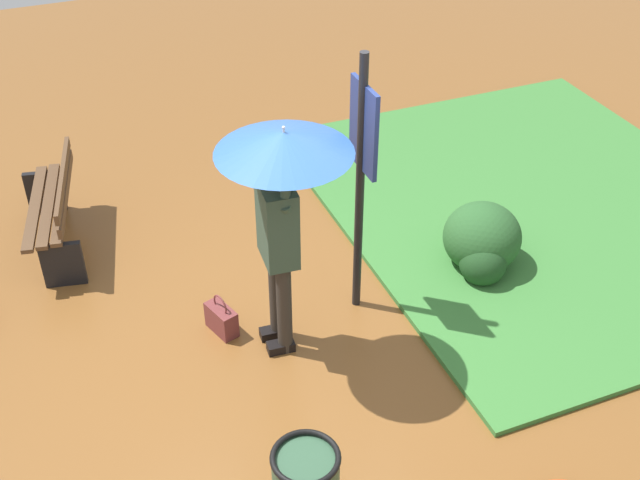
{
  "coord_description": "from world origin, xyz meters",
  "views": [
    {
      "loc": [
        4.44,
        -1.53,
        4.57
      ],
      "look_at": [
        -0.32,
        0.4,
        0.85
      ],
      "focal_mm": 45.74,
      "sensor_mm": 36.0,
      "label": 1
    }
  ],
  "objects": [
    {
      "name": "ground_plane",
      "position": [
        0.0,
        0.0,
        0.0
      ],
      "size": [
        18.0,
        18.0,
        0.0
      ],
      "primitive_type": "plane",
      "color": "brown"
    },
    {
      "name": "shrub_cluster",
      "position": [
        -0.46,
        2.02,
        0.29
      ],
      "size": [
        0.77,
        0.7,
        0.63
      ],
      "color": "#285628",
      "rests_on": "ground_plane"
    },
    {
      "name": "grass_verge",
      "position": [
        -1.09,
        3.1,
        0.03
      ],
      "size": [
        4.8,
        4.0,
        0.05
      ],
      "color": "#387533",
      "rests_on": "ground_plane"
    },
    {
      "name": "park_bench",
      "position": [
        -2.27,
        -1.45,
        0.4
      ],
      "size": [
        1.41,
        0.64,
        0.75
      ],
      "color": "black",
      "rests_on": "ground_plane"
    },
    {
      "name": "info_sign_post",
      "position": [
        -0.43,
        0.79,
        1.44
      ],
      "size": [
        0.44,
        0.07,
        2.3
      ],
      "color": "black",
      "rests_on": "ground_plane"
    },
    {
      "name": "person_with_umbrella",
      "position": [
        -0.13,
        0.03,
        1.55
      ],
      "size": [
        0.96,
        0.96,
        2.04
      ],
      "color": "#2D2823",
      "rests_on": "ground_plane"
    },
    {
      "name": "handbag",
      "position": [
        -0.52,
        -0.39,
        0.13
      ],
      "size": [
        0.33,
        0.23,
        0.37
      ],
      "color": "brown",
      "rests_on": "ground_plane"
    }
  ]
}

